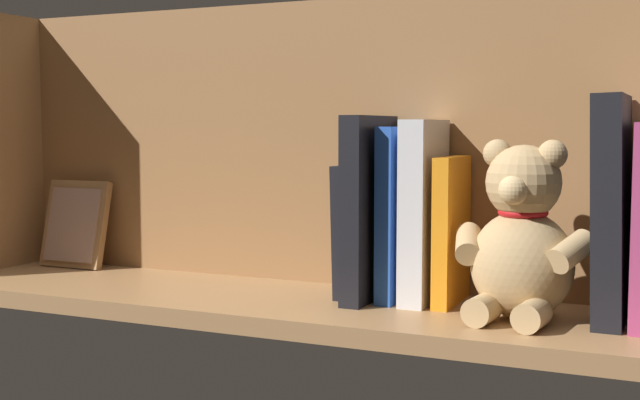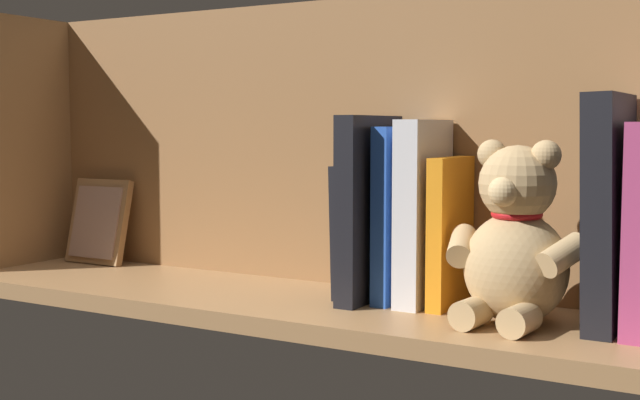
# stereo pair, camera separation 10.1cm
# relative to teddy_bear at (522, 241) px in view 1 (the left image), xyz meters

# --- Properties ---
(ground_plane) EXTENTS (1.09, 0.25, 0.02)m
(ground_plane) POSITION_rel_teddy_bear_xyz_m (0.24, -0.01, -0.10)
(ground_plane) COLOR #A87A4C
(shelf_back_panel) EXTENTS (1.09, 0.02, 0.37)m
(shelf_back_panel) POSITION_rel_teddy_bear_xyz_m (0.24, -0.11, 0.10)
(shelf_back_panel) COLOR #99693E
(shelf_back_panel) RESTS_ON ground_plane
(book_2) EXTENTS (0.04, 0.13, 0.24)m
(book_2) POSITION_rel_teddy_bear_xyz_m (-0.09, -0.03, 0.04)
(book_2) COLOR black
(book_2) RESTS_ON ground_plane
(teddy_bear) EXTENTS (0.16, 0.13, 0.19)m
(teddy_bear) POSITION_rel_teddy_bear_xyz_m (0.00, 0.00, 0.00)
(teddy_bear) COLOR tan
(teddy_bear) RESTS_ON ground_plane
(book_3) EXTENTS (0.02, 0.10, 0.17)m
(book_3) POSITION_rel_teddy_bear_xyz_m (0.09, -0.05, 0.00)
(book_3) COLOR orange
(book_3) RESTS_ON ground_plane
(book_4) EXTENTS (0.03, 0.11, 0.22)m
(book_4) POSITION_rel_teddy_bear_xyz_m (0.12, -0.04, 0.02)
(book_4) COLOR silver
(book_4) RESTS_ON ground_plane
(book_5) EXTENTS (0.02, 0.11, 0.21)m
(book_5) POSITION_rel_teddy_bear_xyz_m (0.16, -0.05, 0.02)
(book_5) COLOR blue
(book_5) RESTS_ON ground_plane
(book_6) EXTENTS (0.03, 0.13, 0.22)m
(book_6) POSITION_rel_teddy_bear_xyz_m (0.19, -0.03, 0.03)
(book_6) COLOR black
(book_6) RESTS_ON ground_plane
(book_7) EXTENTS (0.02, 0.10, 0.16)m
(book_7) POSITION_rel_teddy_bear_xyz_m (0.22, -0.05, -0.00)
(book_7) COLOR black
(book_7) RESTS_ON ground_plane
(picture_frame_leaning) EXTENTS (0.11, 0.04, 0.13)m
(picture_frame_leaning) POSITION_rel_teddy_bear_xyz_m (0.67, -0.07, -0.02)
(picture_frame_leaning) COLOR #A87A4C
(picture_frame_leaning) RESTS_ON ground_plane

